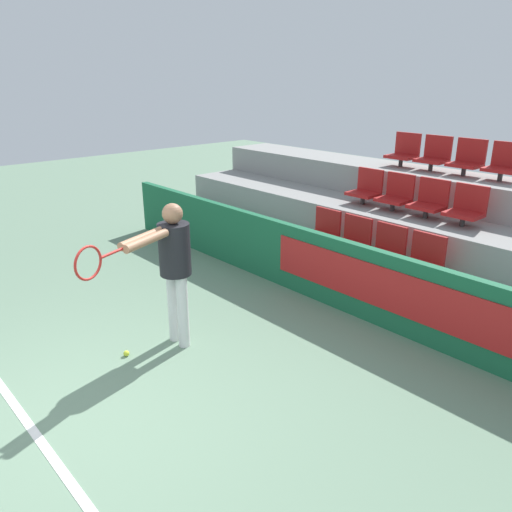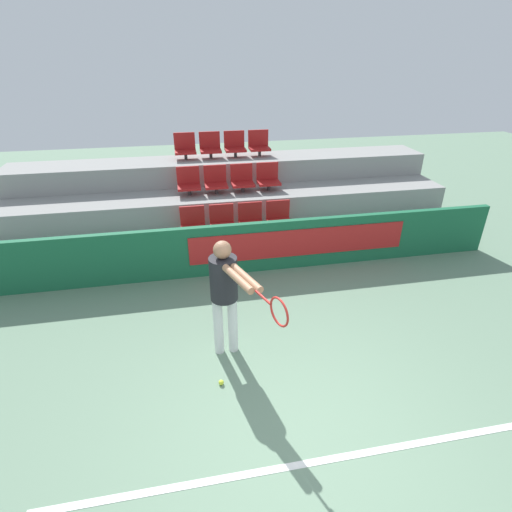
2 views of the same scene
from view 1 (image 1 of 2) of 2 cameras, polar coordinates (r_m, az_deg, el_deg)
name	(u,v)px [view 1 (image 1 of 2)]	position (r m, az deg, el deg)	size (l,w,h in m)	color
ground_plane	(73,424)	(5.07, -20.16, -17.54)	(30.00, 30.00, 0.00)	slate
court_baseline	(39,439)	(5.00, -23.56, -18.60)	(5.31, 0.08, 0.01)	white
barrier_wall	(338,273)	(6.77, 9.33, -1.96)	(9.90, 0.14, 0.97)	#19603D
bleacher_tier_front	(362,278)	(7.32, 11.97, -2.44)	(9.50, 1.03, 0.50)	gray
bleacher_tier_middle	(403,246)	(8.05, 16.45, 1.12)	(9.50, 1.03, 0.99)	gray
bleacher_tier_back	(439,218)	(8.84, 20.16, 4.05)	(9.50, 1.03, 1.49)	gray
stadium_chair_0	(323,230)	(7.74, 7.72, 2.99)	(0.47, 0.38, 0.57)	#333333
stadium_chair_1	(353,238)	(7.40, 11.05, 2.02)	(0.47, 0.38, 0.57)	#333333
stadium_chair_2	(386,248)	(7.10, 14.68, 0.94)	(0.47, 0.38, 0.57)	#333333
stadium_chair_3	(424,258)	(6.83, 18.62, -0.23)	(0.47, 0.38, 0.57)	#333333
stadium_chair_4	(366,188)	(8.40, 12.47, 7.56)	(0.47, 0.38, 0.57)	#333333
stadium_chair_5	(396,194)	(8.10, 15.73, 6.83)	(0.47, 0.38, 0.57)	#333333
stadium_chair_6	(430,201)	(7.82, 19.22, 6.01)	(0.47, 0.38, 0.57)	#333333
stadium_chair_7	(467,208)	(7.57, 22.94, 5.11)	(0.47, 0.38, 0.57)	#333333
stadium_chair_8	(404,151)	(9.16, 16.56, 11.38)	(0.47, 0.38, 0.57)	#333333
stadium_chair_9	(434,155)	(8.88, 19.70, 10.80)	(0.47, 0.38, 0.57)	#333333
stadium_chair_10	(467,159)	(8.63, 23.02, 10.15)	(0.47, 0.38, 0.57)	#333333
stadium_chair_11	(504,164)	(8.41, 26.50, 9.42)	(0.47, 0.38, 0.57)	#333333
tennis_player	(172,260)	(5.59, -9.63, -0.45)	(0.67, 1.50, 1.69)	silver
tennis_ball	(126,353)	(5.91, -14.60, -10.72)	(0.07, 0.07, 0.07)	#CCDB33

